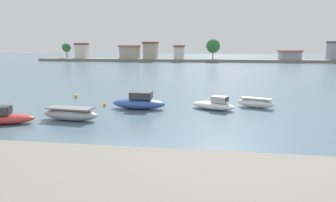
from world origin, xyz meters
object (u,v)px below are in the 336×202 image
(moored_boat_2, at_px, (139,102))
(moored_boat_4, at_px, (256,103))
(mooring_buoy_1, at_px, (76,96))
(mooring_buoy_0, at_px, (104,105))
(moored_boat_0, at_px, (5,117))
(moored_boat_1, at_px, (70,114))
(moored_boat_3, at_px, (214,105))

(moored_boat_2, bearing_deg, moored_boat_4, 12.26)
(moored_boat_4, bearing_deg, mooring_buoy_1, -167.70)
(mooring_buoy_0, xyz_separation_m, mooring_buoy_1, (-4.96, 4.09, 0.07))
(mooring_buoy_1, bearing_deg, moored_boat_0, -91.35)
(moored_boat_4, bearing_deg, mooring_buoy_0, -154.58)
(mooring_buoy_0, bearing_deg, mooring_buoy_1, 140.47)
(moored_boat_2, relative_size, mooring_buoy_1, 12.13)
(moored_boat_1, xyz_separation_m, mooring_buoy_1, (-4.20, 9.76, -0.30))
(moored_boat_2, height_order, mooring_buoy_1, moored_boat_2)
(moored_boat_0, bearing_deg, moored_boat_4, 7.51)
(mooring_buoy_0, bearing_deg, moored_boat_0, -124.89)
(moored_boat_2, bearing_deg, moored_boat_0, -141.30)
(moored_boat_2, xyz_separation_m, moored_boat_3, (7.09, 0.67, -0.16))
(moored_boat_2, bearing_deg, mooring_buoy_0, 171.23)
(moored_boat_4, height_order, mooring_buoy_0, moored_boat_4)
(moored_boat_3, bearing_deg, moored_boat_4, 41.90)
(moored_boat_1, relative_size, mooring_buoy_0, 16.78)
(moored_boat_2, xyz_separation_m, mooring_buoy_1, (-8.71, 4.77, -0.42))
(moored_boat_0, distance_m, moored_boat_2, 11.28)
(moored_boat_3, bearing_deg, moored_boat_1, -131.71)
(moored_boat_0, height_order, moored_boat_2, moored_boat_2)
(moored_boat_0, distance_m, moored_boat_1, 4.84)
(moored_boat_3, height_order, mooring_buoy_0, moored_boat_3)
(mooring_buoy_0, bearing_deg, moored_boat_4, 5.52)
(moored_boat_2, xyz_separation_m, moored_boat_4, (11.16, 2.12, -0.17))
(moored_boat_0, xyz_separation_m, moored_boat_1, (4.48, 1.83, -0.00))
(moored_boat_0, relative_size, moored_boat_2, 0.86)
(moored_boat_1, relative_size, moored_boat_3, 1.09)
(moored_boat_2, height_order, moored_boat_4, moored_boat_2)
(mooring_buoy_1, bearing_deg, moored_boat_4, -7.60)
(moored_boat_1, relative_size, moored_boat_2, 0.95)
(moored_boat_3, distance_m, mooring_buoy_1, 16.32)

